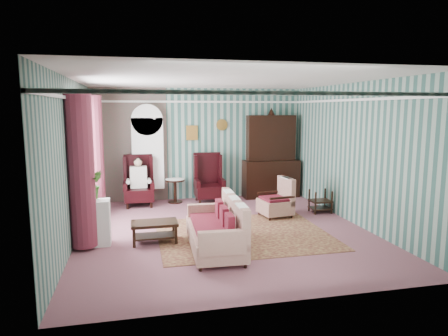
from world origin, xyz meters
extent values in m
plane|color=#8F5360|center=(0.00, 0.00, 0.00)|extent=(6.00, 6.00, 0.00)
cube|color=#335C54|center=(0.00, 3.00, 1.45)|extent=(5.50, 0.02, 2.90)
cube|color=#335C54|center=(0.00, -3.00, 1.45)|extent=(5.50, 0.02, 2.90)
cube|color=#335C54|center=(-2.75, 0.00, 1.45)|extent=(0.02, 6.00, 2.90)
cube|color=#335C54|center=(2.75, 0.00, 1.45)|extent=(0.02, 6.00, 2.90)
cube|color=white|center=(0.00, 0.00, 2.90)|extent=(5.50, 6.00, 0.02)
cube|color=#86444E|center=(-1.80, 2.99, 1.45)|extent=(1.90, 0.01, 2.90)
cube|color=white|center=(0.00, 0.00, 2.55)|extent=(5.50, 6.00, 0.05)
cube|color=white|center=(-2.72, 0.60, 1.55)|extent=(0.04, 1.50, 1.90)
cylinder|color=maroon|center=(-2.55, -0.45, 1.35)|extent=(0.44, 0.44, 2.60)
cylinder|color=maroon|center=(-2.55, 1.65, 1.35)|extent=(0.44, 0.44, 2.60)
cube|color=#B67630|center=(-0.20, 2.97, 1.75)|extent=(0.30, 0.03, 0.38)
cube|color=white|center=(-1.35, 2.84, 1.12)|extent=(0.80, 0.28, 2.24)
cube|color=black|center=(1.90, 2.72, 1.18)|extent=(1.50, 0.56, 2.36)
cube|color=black|center=(-1.60, 2.45, 0.62)|extent=(0.76, 0.80, 1.25)
cube|color=black|center=(0.15, 2.45, 0.62)|extent=(0.76, 0.80, 1.25)
cylinder|color=black|center=(-0.70, 2.60, 0.30)|extent=(0.50, 0.50, 0.60)
cube|color=black|center=(2.47, 0.90, 0.27)|extent=(0.45, 0.38, 0.54)
cube|color=white|center=(-2.40, -0.30, 0.40)|extent=(0.55, 0.35, 0.80)
cube|color=#521B1E|center=(0.30, -0.30, 0.01)|extent=(3.20, 2.60, 0.01)
cube|color=beige|center=(-0.40, -1.05, 0.48)|extent=(1.10, 1.87, 0.96)
cube|color=beige|center=(1.33, 0.77, 0.54)|extent=(0.92, 0.82, 1.08)
cube|color=black|center=(-1.37, -0.38, 0.19)|extent=(0.82, 0.50, 0.38)
imported|color=#174A1B|center=(-2.46, -0.43, 1.02)|extent=(0.41, 0.35, 0.45)
imported|color=#225019|center=(-2.38, -0.16, 1.05)|extent=(0.34, 0.31, 0.50)
imported|color=#1C5A1D|center=(-2.48, -0.23, 0.98)|extent=(0.21, 0.21, 0.36)
camera|label=1|loc=(-1.65, -7.37, 2.37)|focal=32.00mm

